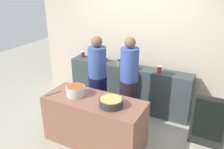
{
  "coord_description": "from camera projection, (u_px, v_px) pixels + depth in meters",
  "views": [
    {
      "loc": [
        1.84,
        -3.2,
        2.72
      ],
      "look_at": [
        0.0,
        0.35,
        1.05
      ],
      "focal_mm": 37.93,
      "sensor_mm": 36.0,
      "label": 1
    }
  ],
  "objects": [
    {
      "name": "preserve_jar_0",
      "position": [
        83.0,
        54.0,
        5.51
      ],
      "size": [
        0.09,
        0.09,
        0.14
      ],
      "color": "#56204C",
      "rests_on": "display_shelf"
    },
    {
      "name": "cooking_pot_center",
      "position": [
        111.0,
        103.0,
        3.66
      ],
      "size": [
        0.37,
        0.37,
        0.13
      ],
      "color": "#2D2D2D",
      "rests_on": "prep_table"
    },
    {
      "name": "ground",
      "position": [
        103.0,
        132.0,
        4.45
      ],
      "size": [
        12.0,
        12.0,
        0.0
      ],
      "primitive_type": "plane",
      "color": "#9D9987"
    },
    {
      "name": "preserve_jar_4",
      "position": [
        119.0,
        62.0,
        4.99
      ],
      "size": [
        0.09,
        0.09,
        0.12
      ],
      "color": "olive",
      "rests_on": "display_shelf"
    },
    {
      "name": "cook_with_tongs",
      "position": [
        98.0,
        84.0,
        4.59
      ],
      "size": [
        0.36,
        0.36,
        1.73
      ],
      "color": "black",
      "rests_on": "ground"
    },
    {
      "name": "display_shelf",
      "position": [
        128.0,
        87.0,
        5.17
      ],
      "size": [
        2.7,
        0.36,
        0.97
      ],
      "primitive_type": "cube",
      "color": "#323C3E",
      "rests_on": "ground"
    },
    {
      "name": "preserve_jar_6",
      "position": [
        134.0,
        64.0,
        4.94
      ],
      "size": [
        0.07,
        0.07,
        0.11
      ],
      "color": "gold",
      "rests_on": "display_shelf"
    },
    {
      "name": "preserve_jar_8",
      "position": [
        159.0,
        69.0,
        4.6
      ],
      "size": [
        0.08,
        0.08,
        0.14
      ],
      "color": "red",
      "rests_on": "display_shelf"
    },
    {
      "name": "cooking_pot_left",
      "position": [
        76.0,
        91.0,
        3.99
      ],
      "size": [
        0.32,
        0.32,
        0.17
      ],
      "color": "#B7B7BC",
      "rests_on": "prep_table"
    },
    {
      "name": "preserve_jar_1",
      "position": [
        92.0,
        56.0,
        5.39
      ],
      "size": [
        0.07,
        0.07,
        0.12
      ],
      "color": "#943A0F",
      "rests_on": "display_shelf"
    },
    {
      "name": "preserve_jar_7",
      "position": [
        137.0,
        66.0,
        4.82
      ],
      "size": [
        0.09,
        0.09,
        0.11
      ],
      "color": "#572849",
      "rests_on": "display_shelf"
    },
    {
      "name": "preserve_jar_3",
      "position": [
        106.0,
        59.0,
        5.23
      ],
      "size": [
        0.09,
        0.09,
        0.1
      ],
      "color": "#943A15",
      "rests_on": "display_shelf"
    },
    {
      "name": "prep_table",
      "position": [
        95.0,
        121.0,
        4.04
      ],
      "size": [
        1.7,
        0.7,
        0.84
      ],
      "primitive_type": "cube",
      "color": "brown",
      "rests_on": "ground"
    },
    {
      "name": "preserve_jar_2",
      "position": [
        99.0,
        58.0,
        5.29
      ],
      "size": [
        0.07,
        0.07,
        0.12
      ],
      "color": "yellow",
      "rests_on": "display_shelf"
    },
    {
      "name": "storefront_wall",
      "position": [
        136.0,
        38.0,
        5.06
      ],
      "size": [
        4.8,
        0.12,
        3.0
      ],
      "primitive_type": "cube",
      "color": "#B7A892",
      "rests_on": "ground"
    },
    {
      "name": "preserve_jar_5",
      "position": [
        127.0,
        63.0,
        4.99
      ],
      "size": [
        0.07,
        0.07,
        0.11
      ],
      "color": "#A73C26",
      "rests_on": "display_shelf"
    },
    {
      "name": "cook_in_cap",
      "position": [
        129.0,
        89.0,
        4.33
      ],
      "size": [
        0.34,
        0.34,
        1.78
      ],
      "color": "black",
      "rests_on": "ground"
    },
    {
      "name": "wooden_spoon",
      "position": [
        53.0,
        93.0,
        4.07
      ],
      "size": [
        0.14,
        0.28,
        0.02
      ],
      "primitive_type": "cylinder",
      "rotation": [
        1.57,
        0.0,
        2.72
      ],
      "color": "#9E703D",
      "rests_on": "prep_table"
    },
    {
      "name": "chalkboard_sign",
      "position": [
        209.0,
        122.0,
        3.91
      ],
      "size": [
        0.58,
        0.05,
        0.95
      ],
      "color": "black",
      "rests_on": "ground"
    }
  ]
}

